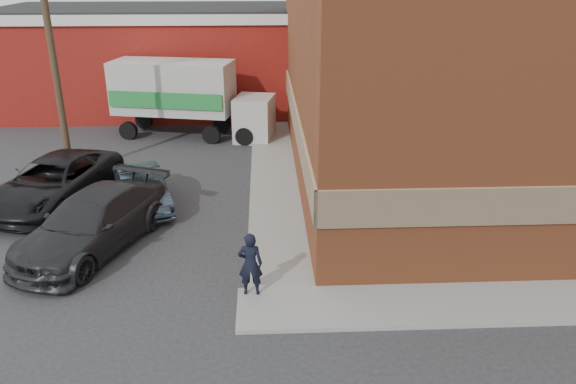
# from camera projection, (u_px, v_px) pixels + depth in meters

# --- Properties ---
(ground) EXTENTS (90.00, 90.00, 0.00)m
(ground) POSITION_uv_depth(u_px,v_px,m) (258.00, 291.00, 14.47)
(ground) COLOR #28282B
(ground) RESTS_ON ground
(brick_building) EXTENTS (14.25, 18.25, 9.36)m
(brick_building) POSITION_uv_depth(u_px,v_px,m) (479.00, 52.00, 21.35)
(brick_building) COLOR #9A4927
(brick_building) RESTS_ON ground
(sidewalk_south) EXTENTS (16.00, 1.80, 0.12)m
(sidewalk_south) POSITION_uv_depth(u_px,v_px,m) (559.00, 302.00, 13.94)
(sidewalk_south) COLOR gray
(sidewalk_south) RESTS_ON ground
(sidewalk_west) EXTENTS (1.80, 18.00, 0.12)m
(sidewalk_west) POSITION_uv_depth(u_px,v_px,m) (273.00, 169.00, 22.78)
(sidewalk_west) COLOR gray
(sidewalk_west) RESTS_ON ground
(warehouse) EXTENTS (16.30, 8.30, 5.60)m
(warehouse) POSITION_uv_depth(u_px,v_px,m) (152.00, 58.00, 31.61)
(warehouse) COLOR maroon
(warehouse) RESTS_ON ground
(utility_pole) EXTENTS (2.00, 0.26, 9.00)m
(utility_pole) POSITION_uv_depth(u_px,v_px,m) (52.00, 53.00, 20.65)
(utility_pole) COLOR #4E3A27
(utility_pole) RESTS_ON ground
(man) EXTENTS (0.63, 0.43, 1.68)m
(man) POSITION_uv_depth(u_px,v_px,m) (250.00, 264.00, 13.87)
(man) COLOR black
(man) RESTS_ON sidewalk_south
(sedan) EXTENTS (2.74, 4.26, 1.33)m
(sedan) POSITION_uv_depth(u_px,v_px,m) (142.00, 189.00, 19.23)
(sedan) COLOR #2F3F4F
(sedan) RESTS_ON ground
(suv_a) EXTENTS (3.99, 6.23, 1.60)m
(suv_a) POSITION_uv_depth(u_px,v_px,m) (54.00, 182.00, 19.46)
(suv_a) COLOR black
(suv_a) RESTS_ON ground
(suv_b) EXTENTS (4.28, 6.13, 1.65)m
(suv_b) POSITION_uv_depth(u_px,v_px,m) (93.00, 222.00, 16.38)
(suv_b) COLOR #262629
(suv_b) RESTS_ON ground
(box_truck) EXTENTS (7.55, 3.60, 3.58)m
(box_truck) POSITION_uv_depth(u_px,v_px,m) (188.00, 94.00, 26.48)
(box_truck) COLOR #BABAB6
(box_truck) RESTS_ON ground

